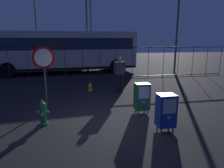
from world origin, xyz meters
TOP-DOWN VIEW (x-y plane):
  - ground_plane at (0.00, 0.00)m, footprint 60.00×60.00m
  - fire_hydrant at (-1.95, 0.13)m, footprint 0.33×0.32m
  - newspaper_box_primary at (1.42, -0.85)m, footprint 0.48×0.42m
  - newspaper_box_secondary at (1.22, 0.58)m, footprint 0.48×0.42m
  - stop_sign at (-2.02, 1.49)m, footprint 0.71×0.31m
  - pedestrian at (1.05, 3.34)m, footprint 0.55×0.22m
  - traffic_cone at (-0.31, 3.72)m, footprint 0.36×0.36m
  - fence_barrier at (0.00, 6.77)m, footprint 18.03×0.04m
  - bus_near at (-1.76, 9.77)m, footprint 10.67×3.44m
  - bus_far at (-4.98, 13.60)m, footprint 10.58×3.08m
  - street_light_near_left at (-0.01, 10.07)m, footprint 0.32×0.32m
  - street_light_near_right at (6.40, 8.35)m, footprint 0.32×0.32m
  - street_light_far_left at (0.51, 12.81)m, footprint 0.32×0.32m
  - street_light_far_right at (-4.64, 15.97)m, footprint 0.32×0.32m

SIDE VIEW (x-z plane):
  - ground_plane at x=0.00m, z-range 0.00..0.00m
  - traffic_cone at x=-0.31m, z-range -0.01..0.52m
  - fire_hydrant at x=-1.95m, z-range -0.02..0.72m
  - newspaper_box_primary at x=1.42m, z-range 0.06..1.08m
  - newspaper_box_secondary at x=1.22m, z-range 0.06..1.08m
  - pedestrian at x=1.05m, z-range 0.11..1.78m
  - fence_barrier at x=0.00m, z-range 0.02..2.02m
  - stop_sign at x=-2.02m, z-range 0.49..2.72m
  - bus_near at x=-1.76m, z-range 0.21..3.21m
  - bus_far at x=-4.98m, z-range 0.21..3.21m
  - street_light_far_right at x=-4.64m, z-range 0.55..6.99m
  - street_light_near_left at x=-0.01m, z-range 0.55..7.10m
  - street_light_far_left at x=0.51m, z-range 0.58..8.85m
  - street_light_near_right at x=6.40m, z-range 0.58..9.33m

